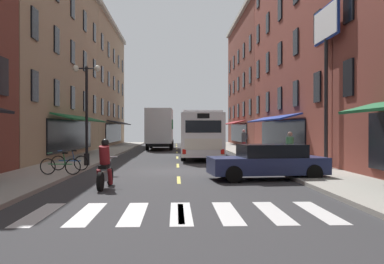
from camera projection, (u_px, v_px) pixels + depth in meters
ground_plane at (178, 172)px, 19.93m from camera, size 34.80×80.00×0.10m
lane_centre_dashes at (178, 171)px, 19.68m from camera, size 0.14×73.90×0.01m
crosswalk_near at (181, 213)px, 9.94m from camera, size 7.10×2.80×0.01m
sidewalk_left at (52, 170)px, 19.70m from camera, size 3.00×80.00×0.14m
sidewalk_right at (301, 169)px, 20.16m from camera, size 3.00×80.00×0.14m
storefront_row_right at (372, 37)px, 24.58m from camera, size 9.44×79.90×17.98m
billboard_sign at (326, 43)px, 20.02m from camera, size 0.40×3.13×7.72m
transit_bus at (200, 134)px, 29.66m from camera, size 2.89×11.36×3.11m
box_truck at (160, 129)px, 41.12m from camera, size 2.57×8.35×3.88m
sedan_near at (268, 162)px, 16.55m from camera, size 4.69×2.34×1.39m
sedan_mid at (162, 140)px, 49.58m from camera, size 2.12×4.53×1.30m
motorcycle_rider at (105, 167)px, 14.08m from camera, size 0.62×2.07×1.66m
bicycle_near at (70, 162)px, 18.82m from camera, size 1.71×0.48×0.91m
bicycle_mid at (60, 166)px, 17.01m from camera, size 1.71×0.48×0.91m
pedestrian_near at (244, 141)px, 31.71m from camera, size 0.50×0.49×1.82m
pedestrian_mid at (290, 149)px, 20.04m from camera, size 0.36×0.36×1.72m
street_lamp_twin at (87, 110)px, 21.49m from camera, size 1.42×0.32×5.11m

